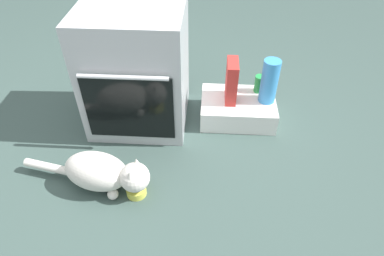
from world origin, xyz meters
TOP-DOWN VIEW (x-y plane):
  - ground at (0.00, 0.00)m, footprint 8.00×8.00m
  - oven at (-0.01, 0.47)m, footprint 0.61×0.60m
  - pantry_cabinet at (0.65, 0.51)m, footprint 0.50×0.36m
  - food_bowl at (0.08, -0.19)m, footprint 0.11×0.11m
  - cat at (-0.10, -0.15)m, footprint 0.75×0.28m
  - cereal_box at (0.59, 0.52)m, footprint 0.07×0.18m
  - soda_can at (0.79, 0.62)m, footprint 0.07×0.07m
  - water_bottle at (0.84, 0.52)m, footprint 0.11×0.11m

SIDE VIEW (x-z plane):
  - ground at x=0.00m, z-range 0.00..0.00m
  - food_bowl at x=0.08m, z-range -0.01..0.06m
  - pantry_cabinet at x=0.65m, z-range 0.00..0.15m
  - cat at x=-0.10m, z-range 0.01..0.24m
  - soda_can at x=0.79m, z-range 0.15..0.27m
  - cereal_box at x=0.59m, z-range 0.15..0.43m
  - water_bottle at x=0.84m, z-range 0.15..0.45m
  - oven at x=-0.01m, z-range 0.00..0.78m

